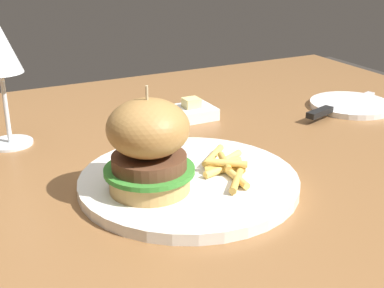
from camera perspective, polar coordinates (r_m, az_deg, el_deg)
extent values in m
cube|color=brown|center=(0.77, -5.35, -2.96)|extent=(1.33, 0.88, 0.04)
cylinder|color=brown|center=(1.51, 11.34, -5.95)|extent=(0.06, 0.06, 0.70)
cylinder|color=white|center=(0.68, -0.35, -4.04)|extent=(0.28, 0.28, 0.01)
cylinder|color=tan|center=(0.64, -4.53, -3.93)|extent=(0.10, 0.10, 0.02)
cylinder|color=#38842D|center=(0.63, -4.57, -2.79)|extent=(0.11, 0.11, 0.01)
cylinder|color=brown|center=(0.63, -4.60, -1.87)|extent=(0.09, 0.09, 0.02)
ellipsoid|color=#A97A41|center=(0.61, -4.71, 1.71)|extent=(0.10, 0.10, 0.07)
cylinder|color=#CCB78C|center=(0.60, -4.79, 3.94)|extent=(0.00, 0.00, 0.05)
cylinder|color=#E0B251|center=(0.71, 3.44, -1.89)|extent=(0.05, 0.02, 0.01)
cylinder|color=#EABC5B|center=(0.66, 4.64, -3.47)|extent=(0.01, 0.06, 0.01)
cylinder|color=gold|center=(0.68, 3.55, -2.73)|extent=(0.05, 0.03, 0.01)
cylinder|color=gold|center=(0.69, 3.52, -1.93)|extent=(0.02, 0.05, 0.01)
cylinder|color=#EABC5B|center=(0.68, 3.75, -2.05)|extent=(0.05, 0.04, 0.01)
cylinder|color=gold|center=(0.65, 4.80, -3.85)|extent=(0.05, 0.05, 0.01)
cylinder|color=#EABC5B|center=(0.71, 4.04, -1.50)|extent=(0.05, 0.03, 0.01)
cylinder|color=#E0B251|center=(0.72, 2.28, -1.25)|extent=(0.05, 0.05, 0.01)
cylinder|color=#EABC5B|center=(0.68, 3.37, -2.65)|extent=(0.06, 0.02, 0.01)
cylinder|color=silver|center=(0.86, -18.78, 0.09)|extent=(0.07, 0.07, 0.00)
cylinder|color=silver|center=(0.84, -19.23, 3.63)|extent=(0.01, 0.01, 0.11)
cylinder|color=white|center=(1.02, 16.59, 4.01)|extent=(0.15, 0.15, 0.01)
cube|color=silver|center=(1.02, 16.63, 4.41)|extent=(0.15, 0.06, 0.00)
cube|color=black|center=(0.93, 13.47, 3.30)|extent=(0.06, 0.03, 0.01)
cube|color=white|center=(0.92, -0.06, 3.35)|extent=(0.08, 0.06, 0.02)
cube|color=#F4E58C|center=(0.92, -0.06, 4.42)|extent=(0.03, 0.03, 0.02)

